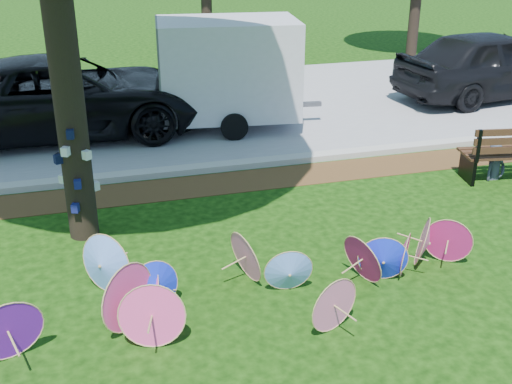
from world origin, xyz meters
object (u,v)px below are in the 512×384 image
(cargo_trailer, at_px, (228,68))
(black_van, at_px, (65,97))
(dark_pickup, at_px, (492,64))
(parasol_pile, at_px, (242,277))
(person_left, at_px, (499,145))

(cargo_trailer, bearing_deg, black_van, -179.73)
(black_van, relative_size, dark_pickup, 1.17)
(black_van, xyz_separation_m, cargo_trailer, (3.60, -0.42, 0.50))
(parasol_pile, distance_m, cargo_trailer, 7.40)
(parasol_pile, distance_m, person_left, 6.24)
(black_van, bearing_deg, dark_pickup, -87.77)
(person_left, bearing_deg, black_van, 131.57)
(dark_pickup, bearing_deg, black_van, 83.77)
(dark_pickup, distance_m, cargo_trailer, 7.31)
(person_left, bearing_deg, cargo_trailer, 116.42)
(dark_pickup, xyz_separation_m, cargo_trailer, (-7.27, -0.56, 0.46))
(dark_pickup, bearing_deg, person_left, 140.16)
(parasol_pile, bearing_deg, black_van, 105.12)
(black_van, height_order, person_left, black_van)
(black_van, bearing_deg, cargo_trailer, -95.18)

